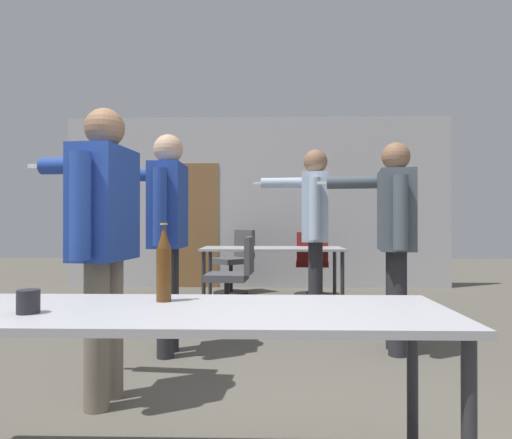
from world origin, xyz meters
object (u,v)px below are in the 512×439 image
Objects in this scene: person_right_polo at (102,226)px; office_chair_side_rolled at (235,263)px; beer_bottle at (164,265)px; person_near_casual at (166,221)px; person_left_plaid at (314,220)px; person_center_tall at (394,227)px; office_chair_far_left at (233,279)px; office_chair_near_pushed at (312,266)px; drink_cup at (28,302)px.

person_right_polo reaches higher than office_chair_side_rolled.
person_near_casual is at bearing 102.25° from beer_bottle.
person_right_polo is (-0.16, -1.00, -0.03)m from person_near_casual.
person_near_casual is 3.27m from office_chair_side_rolled.
person_left_plaid reaches higher than person_center_tall.
person_near_casual is 1.03× the size of person_center_tall.
office_chair_far_left is at bearing -8.09° from person_right_polo.
beer_bottle is at bearing -99.29° from office_chair_near_pushed.
office_chair_near_pushed is at bearing -17.45° from person_right_polo.
person_right_polo is 4.26m from office_chair_side_rolled.
office_chair_near_pushed is at bearing 17.36° from person_center_tall.
person_center_tall reaches higher than office_chair_far_left.
person_left_plaid is 1.03× the size of person_right_polo.
drink_cup is (-0.06, -2.03, -0.30)m from person_near_casual.
person_center_tall is 5.19× the size of beer_bottle.
office_chair_far_left is 3.60m from drink_cup.
person_right_polo is (-1.46, -1.96, -0.04)m from person_left_plaid.
person_left_plaid reaches higher than office_chair_side_rolled.
office_chair_near_pushed is (1.03, 1.38, 0.02)m from office_chair_far_left.
office_chair_side_rolled is at bearing 8.55° from office_chair_far_left.
drink_cup is (-0.50, -3.55, 0.36)m from office_chair_far_left.
person_right_polo reaches higher than office_chair_near_pushed.
person_left_plaid is 1.04× the size of person_center_tall.
person_center_tall is at bearing -138.13° from person_left_plaid.
person_left_plaid is at bearing 65.42° from drink_cup.
drink_cup is at bearing 178.64° from person_near_casual.
office_chair_side_rolled is at bearing -1.51° from person_right_polo.
office_chair_far_left is 0.97× the size of office_chair_near_pushed.
person_center_tall is 1.92× the size of office_chair_far_left.
person_right_polo is at bearing 95.52° from drink_cup.
drink_cup is (-0.40, -5.22, 0.33)m from office_chair_side_rolled.
person_right_polo is 1.84× the size of office_chair_side_rolled.
office_chair_near_pushed is at bearing 72.74° from drink_cup.
person_right_polo is 1.07m from drink_cup.
person_near_casual is 1.61m from person_left_plaid.
office_chair_side_rolled is 2.85× the size of beer_bottle.
person_near_casual is 20.49× the size of drink_cup.
person_near_casual is 1.02× the size of person_right_polo.
person_right_polo is at bearing 171.27° from person_near_casual.
person_near_casual reaches higher than person_center_tall.
office_chair_near_pushed is at bearing 2.64° from person_left_plaid.
person_right_polo reaches higher than person_center_tall.
person_left_plaid is 2.44m from person_right_polo.
person_center_tall is at bearing 165.07° from office_chair_side_rolled.
person_left_plaid is 2.06m from office_chair_near_pushed.
office_chair_near_pushed is (0.17, 1.95, -0.66)m from person_left_plaid.
drink_cup is (-1.53, -4.93, 0.34)m from office_chair_near_pushed.
beer_bottle is (-1.09, -4.66, 0.46)m from office_chair_near_pushed.
drink_cup is at bearing 163.00° from person_left_plaid.
person_center_tall is at bearing -77.86° from office_chair_near_pushed.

